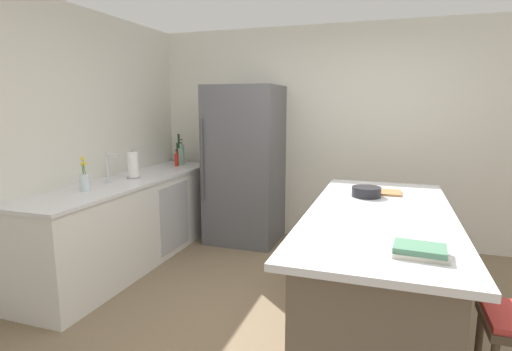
{
  "coord_description": "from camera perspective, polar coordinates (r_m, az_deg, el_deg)",
  "views": [
    {
      "loc": [
        0.49,
        -2.7,
        1.66
      ],
      "look_at": [
        -0.71,
        0.87,
        1.0
      ],
      "focal_mm": 28.15,
      "sensor_mm": 36.0,
      "label": 1
    }
  ],
  "objects": [
    {
      "name": "kitchen_island",
      "position": [
        3.08,
        16.79,
        -13.23
      ],
      "size": [
        0.98,
        2.29,
        0.93
      ],
      "color": "brown",
      "rests_on": "ground_plane"
    },
    {
      "name": "counter_run_left",
      "position": [
        4.48,
        -17.29,
        -6.17
      ],
      "size": [
        0.68,
        2.71,
        0.9
      ],
      "color": "silver",
      "rests_on": "ground_plane"
    },
    {
      "name": "refrigerator",
      "position": [
        4.88,
        -1.61,
        1.52
      ],
      "size": [
        0.84,
        0.78,
        1.89
      ],
      "color": "#56565B",
      "rests_on": "ground_plane"
    },
    {
      "name": "soda_bottle",
      "position": [
        5.42,
        -10.51,
        3.12
      ],
      "size": [
        0.07,
        0.07,
        0.31
      ],
      "color": "silver",
      "rests_on": "counter_run_left"
    },
    {
      "name": "ground_plane",
      "position": [
        3.21,
        7.69,
        -21.31
      ],
      "size": [
        7.2,
        7.2,
        0.0
      ],
      "primitive_type": "plane",
      "color": "#7A664C"
    },
    {
      "name": "sink_faucet",
      "position": [
        4.18,
        -20.22,
        1.09
      ],
      "size": [
        0.15,
        0.05,
        0.3
      ],
      "color": "silver",
      "rests_on": "counter_run_left"
    },
    {
      "name": "paper_towel_roll",
      "position": [
        4.41,
        -17.09,
        1.38
      ],
      "size": [
        0.14,
        0.14,
        0.31
      ],
      "color": "gray",
      "rests_on": "counter_run_left"
    },
    {
      "name": "mixing_bowl",
      "position": [
        3.37,
        15.41,
        -2.25
      ],
      "size": [
        0.23,
        0.23,
        0.08
      ],
      "color": "black",
      "rests_on": "kitchen_island"
    },
    {
      "name": "flower_vase",
      "position": [
        3.89,
        -23.19,
        -0.61
      ],
      "size": [
        0.09,
        0.09,
        0.31
      ],
      "color": "silver",
      "rests_on": "counter_run_left"
    },
    {
      "name": "cutting_board",
      "position": [
        3.55,
        17.53,
        -2.27
      ],
      "size": [
        0.3,
        0.22,
        0.02
      ],
      "color": "#9E7042",
      "rests_on": "kitchen_island"
    },
    {
      "name": "wine_bottle",
      "position": [
        5.33,
        -10.88,
        3.26
      ],
      "size": [
        0.07,
        0.07,
        0.39
      ],
      "color": "#19381E",
      "rests_on": "counter_run_left"
    },
    {
      "name": "hot_sauce_bottle",
      "position": [
        5.14,
        -11.22,
        2.26
      ],
      "size": [
        0.05,
        0.05,
        0.21
      ],
      "color": "red",
      "rests_on": "counter_run_left"
    },
    {
      "name": "cookbook_stack",
      "position": [
        2.17,
        22.23,
        -9.87
      ],
      "size": [
        0.26,
        0.2,
        0.05
      ],
      "color": "silver",
      "rests_on": "kitchen_island"
    },
    {
      "name": "wall_left",
      "position": [
        4.01,
        -28.71,
        3.56
      ],
      "size": [
        0.1,
        6.0,
        2.6
      ],
      "primitive_type": "cube",
      "color": "silver",
      "rests_on": "ground_plane"
    },
    {
      "name": "wall_rear",
      "position": [
        4.99,
        13.01,
        5.56
      ],
      "size": [
        6.0,
        0.1,
        2.6
      ],
      "primitive_type": "cube",
      "color": "silver",
      "rests_on": "ground_plane"
    },
    {
      "name": "gin_bottle",
      "position": [
        5.22,
        -10.59,
        2.75
      ],
      "size": [
        0.07,
        0.07,
        0.29
      ],
      "color": "#8CB79E",
      "rests_on": "counter_run_left"
    }
  ]
}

